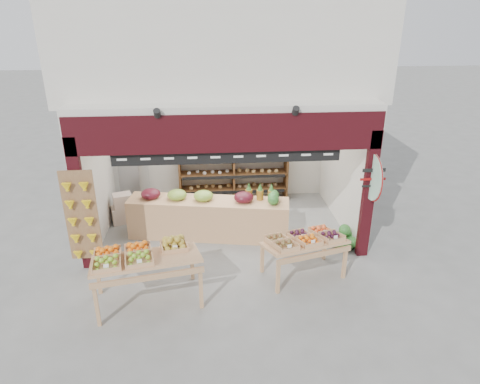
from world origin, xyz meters
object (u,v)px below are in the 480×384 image
Objects in this scene: display_table_left at (138,257)px; display_table_right at (304,240)px; mid_counter at (208,217)px; refrigerator at (131,174)px; back_shelving at (233,161)px; cardboard_stack at (132,210)px; watermelon_pile at (343,239)px.

display_table_left reaches higher than display_table_right.
mid_counter reaches higher than display_table_right.
mid_counter is at bearing -25.28° from refrigerator.
back_shelving is 0.79× the size of mid_counter.
display_table_left is (0.62, -3.18, 0.61)m from cardboard_stack.
back_shelving is 4.51× the size of watermelon_pile.
refrigerator is 5.12m from display_table_right.
display_table_right is (3.68, -3.56, -0.10)m from refrigerator.
back_shelving is 1.46× the size of display_table_left.
watermelon_pile is (4.77, -2.56, -0.68)m from refrigerator.
cardboard_stack is at bearing 152.21° from mid_counter.
mid_counter is 5.68× the size of watermelon_pile.
watermelon_pile is (4.04, 1.55, -0.72)m from display_table_left.
refrigerator reaches higher than display_table_right.
refrigerator reaches higher than mid_counter.
cardboard_stack is 3.30m from display_table_left.
back_shelving is at bearing 129.11° from watermelon_pile.
back_shelving reaches higher than cardboard_stack.
back_shelving reaches higher than display_table_right.
refrigerator is 4.17m from display_table_left.
display_table_right is (1.06, -3.66, -0.32)m from back_shelving.
cardboard_stack is at bearing 160.69° from watermelon_pile.
cardboard_stack is 4.94m from watermelon_pile.
watermelon_pile is (2.86, -0.68, -0.32)m from mid_counter.
display_table_left reaches higher than mid_counter.
watermelon_pile is at bearing 42.39° from display_table_right.
back_shelving reaches higher than refrigerator.
back_shelving is 4.61m from display_table_left.
refrigerator is at bearing -177.89° from back_shelving.
watermelon_pile is at bearing 20.94° from display_table_left.
display_table_left is at bearing -159.06° from watermelon_pile.
display_table_left is at bearing -60.75° from refrigerator.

